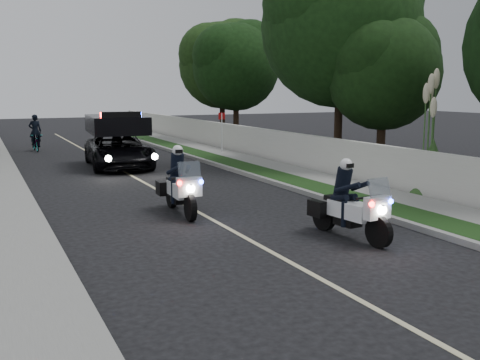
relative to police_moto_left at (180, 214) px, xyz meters
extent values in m
plane|color=black|center=(0.51, -4.64, 0.00)|extent=(120.00, 120.00, 0.00)
cube|color=gray|center=(4.61, 5.36, 0.07)|extent=(0.20, 60.00, 0.15)
cube|color=#193814|center=(5.31, 5.36, 0.08)|extent=(1.20, 60.00, 0.16)
cube|color=gray|center=(6.61, 5.36, 0.08)|extent=(1.40, 60.00, 0.16)
cube|color=beige|center=(7.61, 5.36, 0.75)|extent=(0.22, 60.00, 1.50)
cube|color=gray|center=(-3.59, 5.36, 0.07)|extent=(0.20, 60.00, 0.15)
cube|color=#BFB78C|center=(0.51, 5.36, 0.00)|extent=(0.12, 50.00, 0.01)
imported|color=black|center=(0.64, 9.90, 0.00)|extent=(2.95, 5.61, 2.63)
imported|color=black|center=(-1.99, 18.33, 0.00)|extent=(0.71, 1.81, 0.93)
imported|color=black|center=(-1.99, 18.33, 0.00)|extent=(0.69, 0.49, 1.81)
camera|label=1|loc=(-4.93, -14.28, 3.39)|focal=41.87mm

